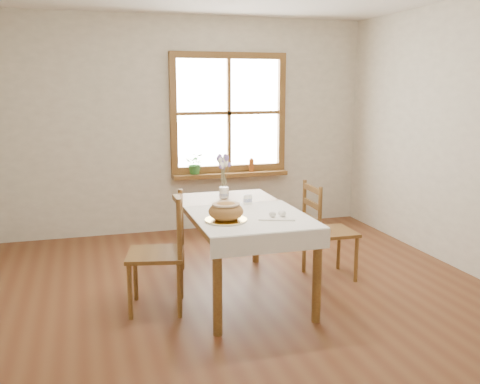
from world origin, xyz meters
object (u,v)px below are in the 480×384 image
Objects in this scene: chair_left at (156,252)px; bread_plate at (226,220)px; flower_vase at (224,193)px; dining_table at (240,219)px; chair_right at (330,230)px.

bread_plate is (0.52, -0.26, 0.29)m from chair_left.
dining_table is at bearing -87.86° from flower_vase.
chair_left is 1.69m from chair_right.
chair_left is 0.65m from bread_plate.
chair_right is at bearing 110.96° from chair_left.
chair_right is at bearing 7.63° from dining_table.
flower_vase is at bearing 92.14° from dining_table.
dining_table is at bearing 112.53° from chair_left.
bread_plate is (-1.15, -0.52, 0.31)m from chair_right.
dining_table is at bearing 59.84° from bread_plate.
chair_left is 9.64× the size of flower_vase.
flower_vase is (-0.02, 0.47, 0.13)m from dining_table.
chair_right is (1.67, 0.26, -0.02)m from chair_left.
chair_right is 2.89× the size of bread_plate.
chair_left is at bearing 100.15° from chair_right.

